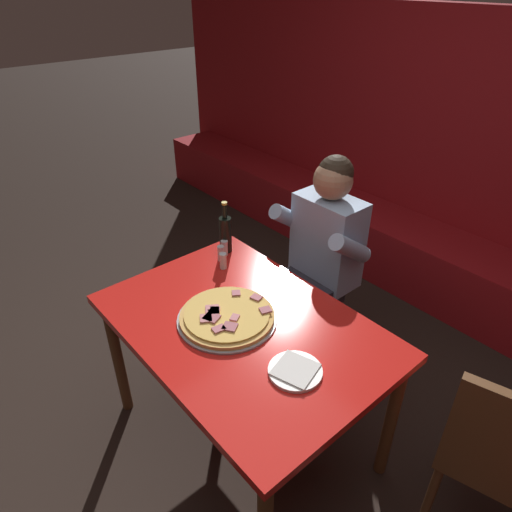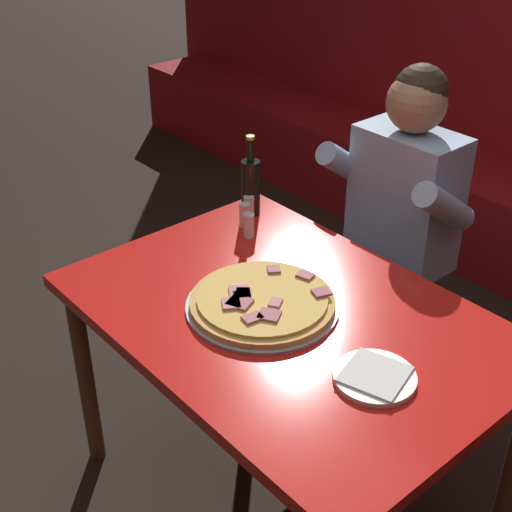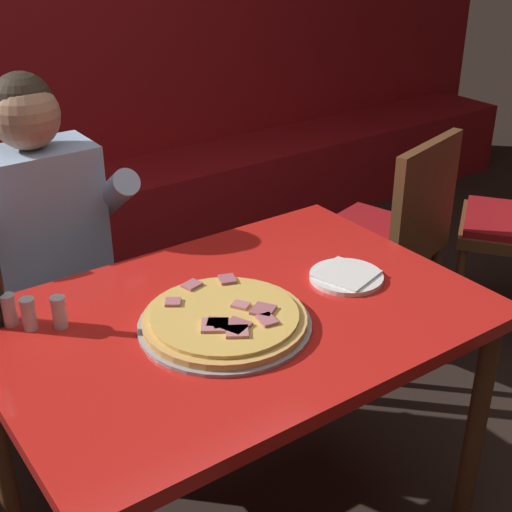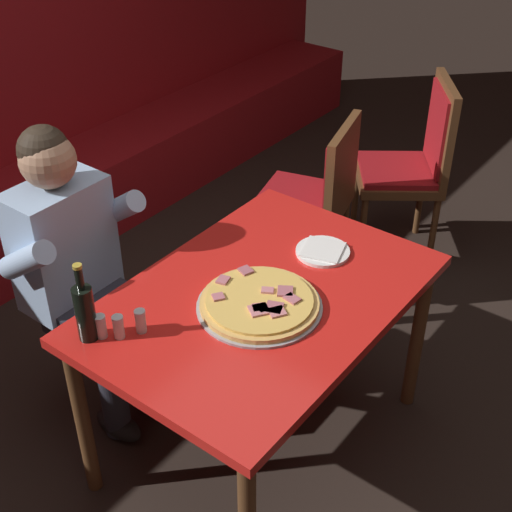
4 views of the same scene
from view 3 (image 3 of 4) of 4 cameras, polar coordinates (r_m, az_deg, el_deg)
name	(u,v)px [view 3 (image 3 of 4)]	position (r m, az deg, el deg)	size (l,w,h in m)	color
booth_bench	(24,244)	(3.64, -18.04, 0.96)	(6.46, 0.48, 0.46)	maroon
main_dining_table	(238,339)	(1.91, -1.46, -6.67)	(1.27, 0.88, 0.77)	brown
pizza	(225,320)	(1.80, -2.51, -5.13)	(0.44, 0.44, 0.05)	#9E9EA3
plate_white_paper	(346,276)	(2.03, 7.24, -1.62)	(0.21, 0.21, 0.02)	white
shaker_oregano	(9,311)	(1.90, -19.13, -4.20)	(0.04, 0.04, 0.09)	silver
shaker_black_pepper	(59,314)	(1.85, -15.46, -4.46)	(0.04, 0.04, 0.09)	silver
shaker_red_pepper_flakes	(29,315)	(1.86, -17.71, -4.55)	(0.04, 0.04, 0.09)	silver
diner_seated_blue_shirt	(54,255)	(2.38, -15.83, 0.07)	(0.53, 0.53, 1.27)	black
dining_chair_near_left	(392,229)	(2.84, 10.79, 2.11)	(0.54, 0.54, 0.95)	brown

